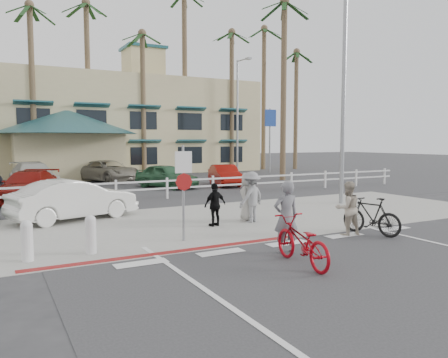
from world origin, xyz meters
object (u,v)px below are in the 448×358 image
bike_black (371,216)px  car_white_sedan (74,200)px  sign_post (183,188)px  bike_red (301,242)px

bike_black → car_white_sedan: bearing=-56.9°
car_white_sedan → bike_black: bearing=-149.3°
sign_post → bike_red: (1.34, -3.38, -0.92)m
sign_post → bike_red: sign_post is taller
sign_post → bike_black: bearing=-19.7°
bike_black → sign_post: bearing=-34.2°
bike_red → sign_post: bearing=-62.6°
sign_post → bike_black: size_ratio=1.59×
sign_post → car_white_sedan: 5.20m
sign_post → bike_red: 3.75m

